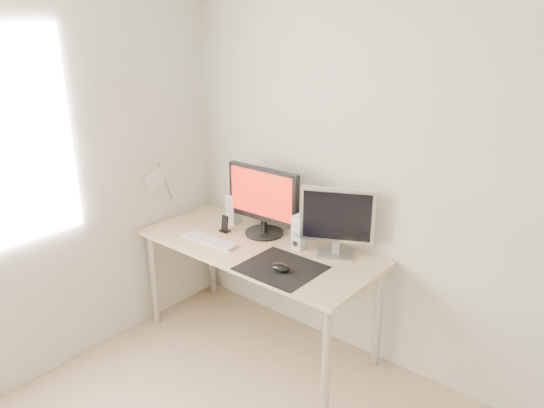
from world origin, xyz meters
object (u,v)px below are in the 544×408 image
Objects in this scene: mouse at (280,267)px; speaker_left at (234,209)px; desk at (258,256)px; second_monitor at (337,219)px; main_monitor at (263,199)px; keyboard at (210,240)px; speaker_right at (299,232)px; phone_dock at (225,227)px.

mouse is 0.54× the size of speaker_left.
desk is at bearing -23.68° from speaker_left.
speaker_left is (-0.83, -0.03, -0.13)m from second_monitor.
second_monitor is (0.55, 0.04, -0.01)m from main_monitor.
keyboard is (-0.20, -0.31, -0.25)m from main_monitor.
main_monitor is (-0.09, 0.15, 0.33)m from desk.
second_monitor reaches higher than desk.
keyboard is at bearing -150.63° from desk.
speaker_right is (-0.10, 0.31, 0.09)m from mouse.
phone_dock is at bearing -70.65° from speaker_left.
speaker_right is at bearing -5.06° from main_monitor.
mouse is at bearing -72.66° from speaker_right.
phone_dock reaches higher than mouse.
second_monitor is at bearing 70.99° from mouse.
speaker_left is 1.92× the size of phone_dock.
main_monitor reaches higher than second_monitor.
phone_dock is at bearing -169.41° from speaker_right.
keyboard is (-0.52, -0.28, -0.11)m from speaker_right.
mouse is 1.04× the size of phone_dock.
speaker_right is 0.53× the size of keyboard.
desk is 7.10× the size of speaker_left.
desk is 3.75× the size of keyboard.
phone_dock is (-0.78, -0.17, -0.21)m from second_monitor.
second_monitor is (0.13, 0.38, 0.22)m from mouse.
second_monitor is at bearing 12.45° from phone_dock.
speaker_right is at bearing 28.58° from keyboard.
phone_dock is at bearing 162.16° from mouse.
main_monitor reaches higher than desk.
main_monitor is 2.45× the size of speaker_right.
phone_dock is (-0.03, 0.18, 0.03)m from keyboard.
speaker_right reaches higher than phone_dock.
mouse is 0.54× the size of speaker_right.
mouse is at bearing -17.84° from phone_dock.
speaker_right is (-0.23, -0.07, -0.13)m from second_monitor.
second_monitor is 0.83m from phone_dock.
speaker_left is 0.53× the size of keyboard.
mouse is 0.22× the size of main_monitor.
desk is at bearing -60.84° from main_monitor.
second_monitor reaches higher than mouse.
speaker_left and speaker_right have the same top height.
desk is 0.44m from speaker_left.
speaker_left is at bearing 109.35° from phone_dock.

